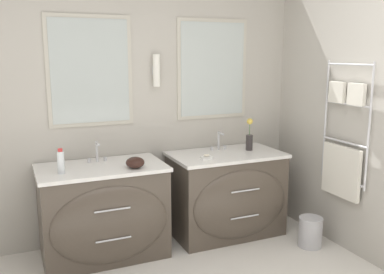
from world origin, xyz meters
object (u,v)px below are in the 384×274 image
(vanity_left, at_px, (104,212))
(vanity_right, at_px, (228,194))
(waste_bin, at_px, (310,231))
(flower_vase, at_px, (249,137))
(toiletry_bottle, at_px, (61,162))
(amenity_bowl, at_px, (135,162))

(vanity_left, height_order, vanity_right, same)
(vanity_left, distance_m, waste_bin, 1.84)
(vanity_left, distance_m, vanity_right, 1.18)
(flower_vase, bearing_deg, toiletry_bottle, -175.93)
(vanity_right, distance_m, toiletry_bottle, 1.59)
(vanity_right, xyz_separation_m, flower_vase, (0.26, 0.06, 0.52))
(vanity_right, xyz_separation_m, amenity_bowl, (-0.94, -0.13, 0.44))
(vanity_right, relative_size, waste_bin, 3.85)
(toiletry_bottle, relative_size, waste_bin, 0.74)
(waste_bin, bearing_deg, vanity_right, 135.87)
(waste_bin, bearing_deg, vanity_left, 162.69)
(vanity_left, bearing_deg, vanity_right, 0.00)
(waste_bin, bearing_deg, flower_vase, 115.91)
(vanity_right, distance_m, amenity_bowl, 1.04)
(vanity_left, distance_m, flower_vase, 1.53)
(toiletry_bottle, relative_size, flower_vase, 0.64)
(toiletry_bottle, distance_m, flower_vase, 1.78)
(vanity_right, relative_size, amenity_bowl, 6.82)
(vanity_right, xyz_separation_m, toiletry_bottle, (-1.51, -0.06, 0.49))
(toiletry_bottle, bearing_deg, vanity_right, 2.34)
(flower_vase, bearing_deg, vanity_left, -177.44)
(vanity_left, distance_m, toiletry_bottle, 0.59)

